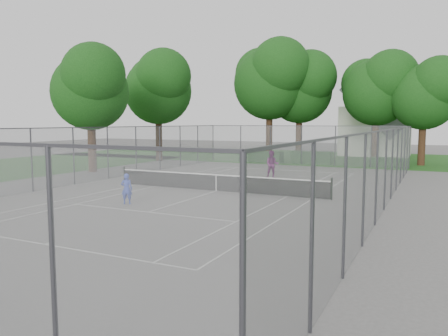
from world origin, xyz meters
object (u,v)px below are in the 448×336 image
at_px(tennis_net, 216,182).
at_px(girl_player, 127,189).
at_px(house, 376,123).
at_px(woman_player, 272,164).

bearing_deg(tennis_net, girl_player, -111.01).
bearing_deg(girl_player, house, -124.40).
relative_size(tennis_net, girl_player, 8.90).
relative_size(tennis_net, house, 1.39).
distance_m(tennis_net, girl_player, 5.65).
xyz_separation_m(tennis_net, woman_player, (0.88, 6.73, 0.43)).
relative_size(girl_player, woman_player, 0.77).
height_order(house, woman_player, house).
distance_m(house, woman_player, 24.95).
xyz_separation_m(tennis_net, house, (4.58, 31.25, 3.21)).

